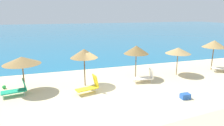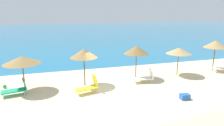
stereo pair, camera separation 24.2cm
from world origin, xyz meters
The scene contains 13 objects.
ground_plane centered at (0.00, 0.00, 0.00)m, with size 160.00×160.00×0.00m, color beige.
sea_water centered at (0.00, 45.06, 0.00)m, with size 160.00×79.32×0.01m, color #1E6B93.
beach_umbrella_2 centered at (-5.42, 1.29, 2.17)m, with size 2.42×2.42×2.42m.
beach_umbrella_3 centered at (-1.31, 1.20, 2.41)m, with size 1.97×1.97×2.74m.
beach_umbrella_4 centered at (2.91, 1.62, 2.37)m, with size 1.98×1.98×2.70m.
beach_umbrella_5 centered at (6.67, 1.44, 2.12)m, with size 2.11×2.11×2.38m.
beach_umbrella_6 centered at (10.76, 1.84, 2.44)m, with size 2.07×2.07×2.77m.
lounge_chair_1 centered at (-1.25, -0.31, 0.49)m, with size 1.60×0.90×1.22m.
lounge_chair_2 centered at (11.19, 0.84, 0.44)m, with size 1.73×1.23×1.04m.
lounge_chair_3 centered at (3.21, 0.52, 0.43)m, with size 1.60×0.85×1.06m.
lounge_chair_4 centered at (-5.84, 0.71, 0.42)m, with size 1.64×0.94×1.03m.
beach_ball centered at (-6.89, 2.26, 0.13)m, with size 0.26×0.26×0.26m, color green.
cooler_box centered at (4.24, -3.00, 0.17)m, with size 0.57×0.40×0.34m, color blue.
Camera 1 is at (-3.60, -12.72, 5.26)m, focal length 32.23 mm.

